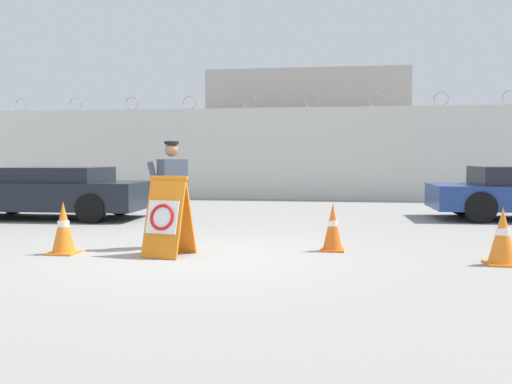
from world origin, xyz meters
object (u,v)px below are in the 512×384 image
at_px(barricade_sign, 168,216).
at_px(security_guard, 172,189).
at_px(traffic_cone_mid, 503,236).
at_px(traffic_cone_near, 64,228).
at_px(parked_car_front_coupe, 50,192).
at_px(traffic_cone_far, 333,227).

bearing_deg(barricade_sign, security_guard, 114.27).
xyz_separation_m(barricade_sign, traffic_cone_mid, (4.56, 0.01, -0.20)).
distance_m(barricade_sign, traffic_cone_mid, 4.57).
relative_size(traffic_cone_near, parked_car_front_coupe, 0.17).
distance_m(traffic_cone_near, parked_car_front_coupe, 5.25).
height_order(traffic_cone_far, parked_car_front_coupe, parked_car_front_coupe).
xyz_separation_m(traffic_cone_mid, traffic_cone_far, (-2.23, 0.77, -0.02)).
bearing_deg(barricade_sign, traffic_cone_far, 30.59).
bearing_deg(traffic_cone_near, traffic_cone_far, 12.42).
distance_m(traffic_cone_mid, traffic_cone_far, 2.36).
xyz_separation_m(security_guard, traffic_cone_near, (-1.41, -0.79, -0.53)).
xyz_separation_m(barricade_sign, traffic_cone_far, (2.33, 0.79, -0.21)).
xyz_separation_m(traffic_cone_near, parked_car_front_coupe, (-2.66, 4.52, 0.23)).
distance_m(security_guard, traffic_cone_mid, 4.80).
bearing_deg(parked_car_front_coupe, barricade_sign, 132.05).
bearing_deg(traffic_cone_mid, security_guard, 171.51).
relative_size(barricade_sign, parked_car_front_coupe, 0.25).
bearing_deg(barricade_sign, parked_car_front_coupe, 145.42).
distance_m(barricade_sign, traffic_cone_far, 2.47).
bearing_deg(traffic_cone_near, security_guard, 29.29).
height_order(barricade_sign, traffic_cone_mid, barricade_sign).
bearing_deg(parked_car_front_coupe, traffic_cone_near, 119.03).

